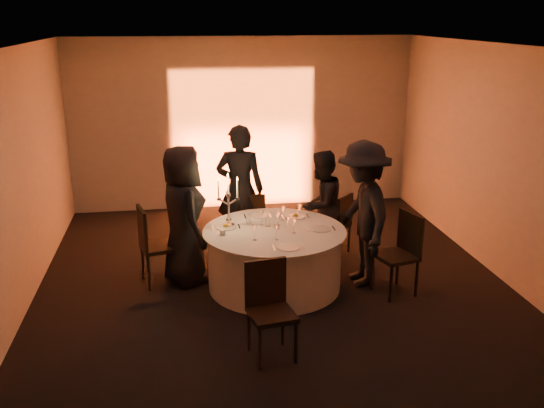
{
  "coord_description": "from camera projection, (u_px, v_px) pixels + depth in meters",
  "views": [
    {
      "loc": [
        -1.14,
        -7.03,
        3.36
      ],
      "look_at": [
        0.0,
        0.2,
        1.05
      ],
      "focal_mm": 40.0,
      "sensor_mm": 36.0,
      "label": 1
    }
  ],
  "objects": [
    {
      "name": "uplighter_fixture",
      "position": [
        246.0,
        207.0,
        10.81
      ],
      "size": [
        0.25,
        0.12,
        0.1
      ],
      "primitive_type": "cube",
      "color": "black",
      "rests_on": "floor"
    },
    {
      "name": "banquet_table",
      "position": [
        274.0,
        259.0,
        7.69
      ],
      "size": [
        1.8,
        1.8,
        0.77
      ],
      "color": "black",
      "rests_on": "floor"
    },
    {
      "name": "plate_front",
      "position": [
        288.0,
        247.0,
        7.01
      ],
      "size": [
        0.36,
        0.28,
        0.01
      ],
      "color": "silver",
      "rests_on": "banquet_table"
    },
    {
      "name": "chair_left",
      "position": [
        152.0,
        241.0,
        7.72
      ],
      "size": [
        0.55,
        0.55,
        1.04
      ],
      "rotation": [
        0.0,
        0.0,
        1.81
      ],
      "color": "black",
      "rests_on": "floor"
    },
    {
      "name": "plate_back_left",
      "position": [
        258.0,
        216.0,
        8.09
      ],
      "size": [
        0.35,
        0.29,
        0.01
      ],
      "color": "silver",
      "rests_on": "banquet_table"
    },
    {
      "name": "chair_right",
      "position": [
        402.0,
        249.0,
        7.48
      ],
      "size": [
        0.56,
        0.56,
        1.03
      ],
      "rotation": [
        0.0,
        0.0,
        -1.28
      ],
      "color": "black",
      "rests_on": "floor"
    },
    {
      "name": "wine_glass_g",
      "position": [
        299.0,
        208.0,
        7.97
      ],
      "size": [
        0.07,
        0.07,
        0.19
      ],
      "color": "white",
      "rests_on": "banquet_table"
    },
    {
      "name": "guest_back_right",
      "position": [
        321.0,
        205.0,
        8.54
      ],
      "size": [
        0.96,
        0.95,
        1.56
      ],
      "primitive_type": "imported",
      "rotation": [
        0.0,
        0.0,
        -2.41
      ],
      "color": "black",
      "rests_on": "floor"
    },
    {
      "name": "wine_glass_c",
      "position": [
        278.0,
        219.0,
        7.57
      ],
      "size": [
        0.07,
        0.07,
        0.19
      ],
      "color": "white",
      "rests_on": "banquet_table"
    },
    {
      "name": "wine_glass_f",
      "position": [
        288.0,
        221.0,
        7.49
      ],
      "size": [
        0.07,
        0.07,
        0.19
      ],
      "color": "white",
      "rests_on": "banquet_table"
    },
    {
      "name": "candelabra",
      "position": [
        228.0,
        208.0,
        7.65
      ],
      "size": [
        0.29,
        0.14,
        0.7
      ],
      "color": "silver",
      "rests_on": "banquet_table"
    },
    {
      "name": "wall_back",
      "position": [
        243.0,
        124.0,
        10.65
      ],
      "size": [
        7.0,
        0.0,
        7.0
      ],
      "primitive_type": "plane",
      "rotation": [
        1.57,
        0.0,
        0.0
      ],
      "color": "#9E9992",
      "rests_on": "floor"
    },
    {
      "name": "wine_glass_h",
      "position": [
        278.0,
        215.0,
        7.69
      ],
      "size": [
        0.07,
        0.07,
        0.19
      ],
      "color": "white",
      "rests_on": "banquet_table"
    },
    {
      "name": "wine_glass_b",
      "position": [
        262.0,
        215.0,
        7.71
      ],
      "size": [
        0.07,
        0.07,
        0.19
      ],
      "color": "white",
      "rests_on": "banquet_table"
    },
    {
      "name": "guest_right",
      "position": [
        363.0,
        214.0,
        7.66
      ],
      "size": [
        0.73,
        1.23,
        1.87
      ],
      "primitive_type": "imported",
      "rotation": [
        0.0,
        0.0,
        -1.54
      ],
      "color": "black",
      "rests_on": "floor"
    },
    {
      "name": "plate_right",
      "position": [
        321.0,
        229.0,
        7.59
      ],
      "size": [
        0.36,
        0.26,
        0.01
      ],
      "color": "silver",
      "rests_on": "banquet_table"
    },
    {
      "name": "wine_glass_d",
      "position": [
        294.0,
        223.0,
        7.43
      ],
      "size": [
        0.07,
        0.07,
        0.19
      ],
      "color": "white",
      "rests_on": "banquet_table"
    },
    {
      "name": "wine_glass_e",
      "position": [
        283.0,
        210.0,
        7.89
      ],
      "size": [
        0.07,
        0.07,
        0.19
      ],
      "color": "white",
      "rests_on": "banquet_table"
    },
    {
      "name": "wine_glass_i",
      "position": [
        255.0,
        229.0,
        7.19
      ],
      "size": [
        0.07,
        0.07,
        0.19
      ],
      "color": "white",
      "rests_on": "banquet_table"
    },
    {
      "name": "chair_back_right",
      "position": [
        338.0,
        221.0,
        8.7
      ],
      "size": [
        0.56,
        0.56,
        0.9
      ],
      "rotation": [
        0.0,
        0.0,
        -2.34
      ],
      "color": "black",
      "rests_on": "floor"
    },
    {
      "name": "floor",
      "position": [
        274.0,
        286.0,
        7.81
      ],
      "size": [
        7.0,
        7.0,
        0.0
      ],
      "primitive_type": "plane",
      "color": "black",
      "rests_on": "ground"
    },
    {
      "name": "tumbler_a",
      "position": [
        268.0,
        223.0,
        7.69
      ],
      "size": [
        0.07,
        0.07,
        0.09
      ],
      "primitive_type": "cylinder",
      "color": "white",
      "rests_on": "banquet_table"
    },
    {
      "name": "chair_front",
      "position": [
        269.0,
        303.0,
        6.12
      ],
      "size": [
        0.51,
        0.51,
        1.0
      ],
      "rotation": [
        0.0,
        0.0,
        0.18
      ],
      "color": "black",
      "rests_on": "floor"
    },
    {
      "name": "plate_back_right",
      "position": [
        295.0,
        216.0,
        8.06
      ],
      "size": [
        0.35,
        0.27,
        0.08
      ],
      "color": "silver",
      "rests_on": "banquet_table"
    },
    {
      "name": "guest_back_left",
      "position": [
        240.0,
        190.0,
        8.69
      ],
      "size": [
        0.77,
        0.59,
        1.89
      ],
      "primitive_type": "imported",
      "rotation": [
        0.0,
        0.0,
        2.92
      ],
      "color": "black",
      "rests_on": "floor"
    },
    {
      "name": "plate_left",
      "position": [
        226.0,
        226.0,
        7.65
      ],
      "size": [
        0.36,
        0.26,
        0.08
      ],
      "color": "silver",
      "rests_on": "banquet_table"
    },
    {
      "name": "guest_left",
      "position": [
        183.0,
        215.0,
        7.71
      ],
      "size": [
        0.82,
        1.02,
        1.81
      ],
      "primitive_type": "imported",
      "rotation": [
        0.0,
        0.0,
        1.88
      ],
      "color": "black",
      "rests_on": "floor"
    },
    {
      "name": "tumbler_b",
      "position": [
        248.0,
        221.0,
        7.78
      ],
      "size": [
        0.07,
        0.07,
        0.09
      ],
      "primitive_type": "cylinder",
      "color": "white",
      "rests_on": "banquet_table"
    },
    {
      "name": "wall_front",
      "position": [
        358.0,
        304.0,
        4.06
      ],
      "size": [
        7.0,
        0.0,
        7.0
      ],
      "primitive_type": "plane",
      "rotation": [
        -1.57,
        0.0,
        0.0
      ],
      "color": "#9E9992",
      "rests_on": "floor"
    },
    {
      "name": "wine_glass_a",
      "position": [
        277.0,
        229.0,
        7.21
      ],
      "size": [
        0.07,
        0.07,
        0.19
      ],
      "color": "white",
      "rests_on": "banquet_table"
    },
    {
      "name": "chair_back_left",
      "position": [
        252.0,
        218.0,
        8.83
      ],
      "size": [
        0.43,
        0.43,
        0.9
      ],
      "rotation": [
        0.0,
        0.0,
        3.05
      ],
      "color": "black",
      "rests_on": "floor"
    },
    {
      "name": "coffee_cup",
      "position": [
        223.0,
        232.0,
        7.41
      ],
      "size": [
        0.11,
        0.11,
        0.07
      ],
      "color": "silver",
      "rests_on": "banquet_table"
    },
    {
      "name": "wall_right",
      "position": [
        504.0,
        164.0,
        7.8
      ],
      "size": [
        0.0,
        7.0,
        7.0
      ],
      "primitive_type": "plane",
      "rotation": [
        1.57,
        0.0,
        -1.57
      ],
      "color": "#9E9992",
      "rests_on": "floor"
    },
    {
      "name": "ceiling",
      "position": [
        275.0,
        46.0,
        6.9
      ],
      "size": [
        7.0,
        7.0,
        0.0
      ],
      "primitive_type": "plane",
      "rotation": [
        3.14,
        0.0,
        0.0
      ],
      "color": "white",
      "rests_on": "wall_back"
    },
    {
      "name": "wall_left",
      "position": [
        15.0,
        184.0,
        6.91
      ],
      "size": [
        0.0,
        7.0,
        7.0
      ],
      "primitive_type": "plane",
      "rotation": [
        1.57,
        0.0,
        1.57
      ],
      "color": "#9E9992",
      "rests_on": "floor"
    }
  ]
}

